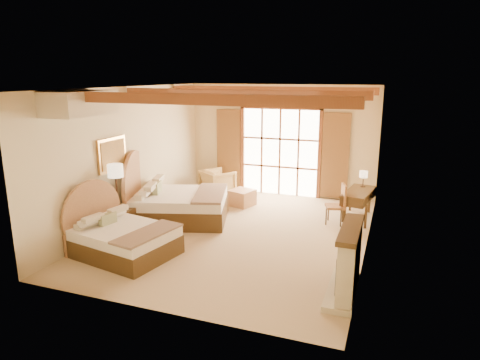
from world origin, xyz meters
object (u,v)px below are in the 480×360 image
at_px(bed_far, 173,202).
at_px(desk, 358,204).
at_px(armchair, 218,183).
at_px(bed_near, 118,236).
at_px(nightstand, 126,219).

relative_size(bed_far, desk, 1.94).
bearing_deg(armchair, bed_far, 119.03).
relative_size(bed_far, armchair, 3.23).
distance_m(bed_near, nightstand, 1.27).
height_order(bed_near, desk, bed_near).
distance_m(nightstand, desk, 5.54).
bearing_deg(armchair, bed_near, 121.27).
distance_m(bed_far, armchair, 2.34).
height_order(bed_far, desk, bed_far).
distance_m(bed_far, nightstand, 1.27).
distance_m(armchair, desk, 4.12).
xyz_separation_m(bed_far, nightstand, (-0.59, -1.10, -0.17)).
height_order(nightstand, desk, desk).
relative_size(bed_near, desk, 1.50).
bearing_deg(desk, armchair, 179.11).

